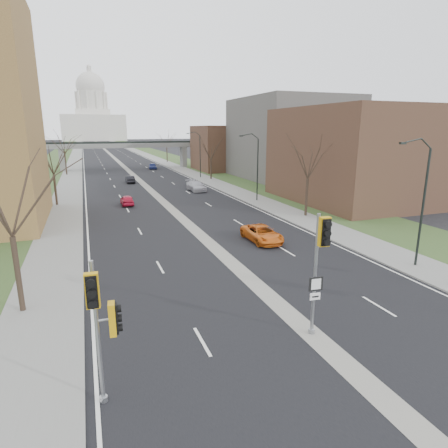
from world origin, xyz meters
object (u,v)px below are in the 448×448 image
car_right_far (153,166)px  car_right_near (262,234)px  signal_pole_left (102,315)px  car_right_mid (196,186)px  car_left_far (130,179)px  car_left_near (127,200)px  signal_pole_median (320,254)px

car_right_far → car_right_near: bearing=-85.5°
signal_pole_left → car_right_mid: size_ratio=1.01×
car_left_far → car_right_near: (6.38, -40.42, 0.05)m
car_right_far → car_left_near: bearing=-98.0°
car_left_near → car_right_far: car_right_far is taller
car_right_mid → car_left_far: bearing=121.5°
car_left_far → car_right_mid: 15.19m
car_right_near → car_right_far: (1.48, 62.64, 0.04)m
signal_pole_left → car_right_near: 21.03m
signal_pole_median → car_left_near: (-4.71, 34.68, -3.40)m
signal_pole_median → car_right_mid: (6.55, 42.46, -3.28)m
signal_pole_left → car_right_mid: 46.54m
car_left_near → car_right_mid: car_right_mid is taller
signal_pole_median → car_left_far: size_ratio=1.51×
car_right_mid → signal_pole_left: bearing=-112.7°
car_right_mid → car_right_far: 34.77m
car_right_near → car_right_mid: bearing=84.9°
signal_pole_left → car_right_near: (13.58, 15.82, -2.77)m
signal_pole_left → signal_pole_median: signal_pole_median is taller
car_left_near → signal_pole_median: bearing=98.6°
signal_pole_left → car_right_mid: bearing=74.6°
signal_pole_left → car_left_far: bearing=87.1°
signal_pole_median → car_right_near: size_ratio=1.19×
signal_pole_median → car_left_near: signal_pole_median is taller
car_left_near → car_right_near: bearing=115.2°
car_left_far → car_right_mid: car_right_mid is taller
car_left_near → car_right_near: 22.06m
signal_pole_left → signal_pole_median: (9.21, 1.24, 0.59)m
car_right_near → car_right_mid: 27.97m
car_right_near → signal_pole_median: bearing=-107.3°
car_left_near → car_right_far: bearing=-103.1°
car_right_near → car_left_near: bearing=113.7°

